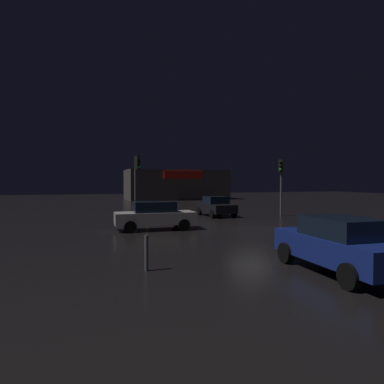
% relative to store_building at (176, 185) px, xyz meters
% --- Properties ---
extents(ground_plane, '(120.00, 120.00, 0.00)m').
position_rel_store_building_xyz_m(ground_plane, '(-5.11, -33.52, -2.29)').
color(ground_plane, black).
extents(store_building, '(15.28, 7.89, 4.57)m').
position_rel_store_building_xyz_m(store_building, '(0.00, 0.00, 0.00)').
color(store_building, '#4C4742').
rests_on(store_building, ground).
extents(traffic_signal_main, '(0.42, 0.42, 4.51)m').
position_rel_store_building_xyz_m(traffic_signal_main, '(0.75, -27.73, 0.85)').
color(traffic_signal_main, '#595B60').
rests_on(traffic_signal_main, ground).
extents(traffic_signal_opposite, '(0.42, 0.42, 4.48)m').
position_rel_store_building_xyz_m(traffic_signal_opposite, '(-10.81, -27.96, 1.06)').
color(traffic_signal_opposite, '#595B60').
rests_on(traffic_signal_opposite, ground).
extents(car_near, '(2.15, 4.00, 1.58)m').
position_rel_store_building_xyz_m(car_near, '(-4.22, -26.24, -1.50)').
color(car_near, black).
rests_on(car_near, ground).
extents(car_far, '(4.55, 2.04, 1.61)m').
position_rel_store_building_xyz_m(car_far, '(-10.51, -32.21, -1.46)').
color(car_far, silver).
rests_on(car_far, ground).
extents(car_crossing, '(2.19, 4.55, 1.68)m').
position_rel_store_building_xyz_m(car_crossing, '(-7.21, -42.84, -1.42)').
color(car_crossing, navy).
rests_on(car_crossing, ground).
extents(bollard_kerb_a, '(0.11, 0.11, 1.26)m').
position_rel_store_building_xyz_m(bollard_kerb_a, '(-9.72, -26.04, -1.66)').
color(bollard_kerb_a, gold).
rests_on(bollard_kerb_a, ground).
extents(bollard_kerb_b, '(0.12, 0.12, 1.10)m').
position_rel_store_building_xyz_m(bollard_kerb_b, '(-12.66, -40.77, -1.74)').
color(bollard_kerb_b, '#595B60').
rests_on(bollard_kerb_b, ground).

